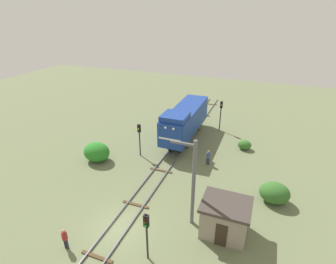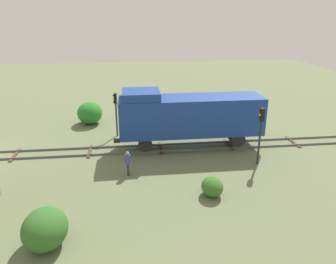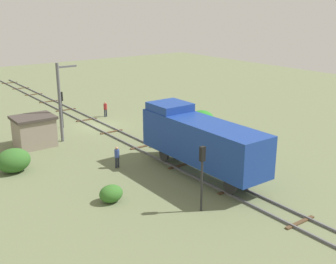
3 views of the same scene
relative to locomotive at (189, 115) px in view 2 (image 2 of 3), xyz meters
name	(u,v)px [view 2 (image 2 of 3)]	position (x,y,z in m)	size (l,w,h in m)	color
locomotive	(189,115)	(0.00, 0.00, 0.00)	(2.90, 11.60, 4.60)	navy
traffic_signal_mid	(116,107)	(-3.40, -5.71, -0.10)	(0.32, 0.34, 3.82)	#262628
traffic_signal_far	(261,126)	(3.60, 4.40, 0.10)	(0.32, 0.34, 4.14)	#262628
worker_by_signal	(128,161)	(4.20, -4.80, -1.78)	(0.38, 0.38, 1.70)	#262B38
bush_near	(90,113)	(-7.29, -8.41, -1.72)	(2.91, 2.38, 2.11)	#287A26
bush_mid	(45,229)	(10.87, -8.62, -1.86)	(2.51, 2.06, 1.83)	#316326
bush_far	(212,187)	(7.43, 0.10, -2.21)	(1.55, 1.27, 1.13)	#336926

